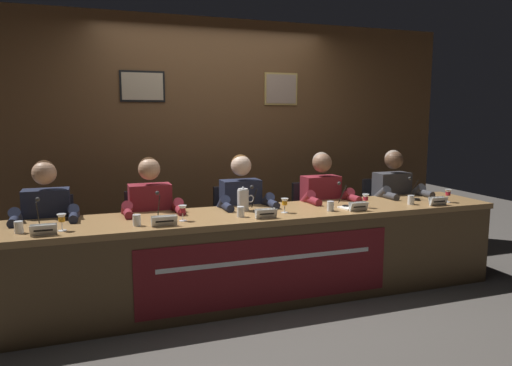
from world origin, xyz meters
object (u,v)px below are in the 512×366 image
(juice_glass_left, at_px, (183,210))
(water_cup_right, at_px, (330,207))
(water_cup_left, at_px, (137,221))
(nameplate_far_right, at_px, (438,201))
(document_stack_right, at_px, (352,207))
(nameplate_right, at_px, (358,206))
(chair_right, at_px, (315,228))
(panelist_center, at_px, (243,210))
(panelist_right, at_px, (324,205))
(conference_table, at_px, (261,242))
(water_cup_center, at_px, (241,212))
(juice_glass_far_left, at_px, (62,219))
(microphone_right, at_px, (343,198))
(panelist_left, at_px, (152,217))
(nameplate_center, at_px, (266,214))
(chair_far_left, at_px, (51,251))
(chair_left, at_px, (150,242))
(microphone_center, at_px, (255,203))
(microphone_left, at_px, (159,210))
(panelist_far_left, at_px, (47,224))
(microphone_far_right, at_px, (415,192))
(juice_glass_far_right, at_px, (448,193))
(microphone_far_left, at_px, (38,218))
(juice_glass_center, at_px, (285,203))
(nameplate_far_left, at_px, (44,230))
(panelist_far_right, at_px, (396,200))
(water_pitcher_central, at_px, (243,200))
(chair_far_right, at_px, (384,222))
(juice_glass_right, at_px, (366,198))
(water_cup_far_right, at_px, (411,200))
(chair_center, at_px, (237,235))

(juice_glass_left, distance_m, water_cup_right, 1.27)
(water_cup_left, height_order, nameplate_far_right, water_cup_left)
(water_cup_right, height_order, document_stack_right, water_cup_right)
(nameplate_right, bearing_deg, chair_right, 90.84)
(panelist_center, xyz_separation_m, panelist_right, (0.83, 0.00, 0.00))
(conference_table, height_order, water_cup_center, water_cup_center)
(juice_glass_far_left, height_order, microphone_right, microphone_right)
(panelist_left, height_order, document_stack_right, panelist_left)
(nameplate_center, bearing_deg, juice_glass_far_left, 176.20)
(chair_far_left, height_order, document_stack_right, chair_far_left)
(microphone_right, bearing_deg, chair_left, 160.66)
(document_stack_right, bearing_deg, juice_glass_far_left, -179.08)
(water_cup_left, distance_m, panelist_center, 1.14)
(juice_glass_far_left, xyz_separation_m, microphone_center, (1.52, 0.19, -0.01))
(chair_left, relative_size, microphone_left, 4.11)
(juice_glass_far_left, xyz_separation_m, nameplate_far_right, (3.19, -0.11, -0.05))
(water_cup_center, bearing_deg, juice_glass_left, 178.75)
(nameplate_far_right, bearing_deg, panelist_far_left, 169.40)
(panelist_right, distance_m, document_stack_right, 0.48)
(panelist_center, xyz_separation_m, microphone_far_right, (1.65, -0.31, 0.13))
(nameplate_far_right, relative_size, juice_glass_far_right, 1.42)
(microphone_far_left, height_order, juice_glass_center, microphone_far_left)
(juice_glass_far_left, relative_size, juice_glass_center, 1.00)
(conference_table, relative_size, nameplate_far_left, 25.89)
(water_cup_left, bearing_deg, water_cup_right, 0.34)
(panelist_left, bearing_deg, microphone_far_left, -157.01)
(panelist_left, distance_m, microphone_center, 0.90)
(nameplate_center, distance_m, document_stack_right, 0.88)
(chair_right, bearing_deg, panelist_far_right, -13.43)
(water_cup_center, xyz_separation_m, microphone_far_right, (1.83, 0.18, 0.04))
(chair_right, bearing_deg, water_pitcher_central, -153.78)
(microphone_far_left, bearing_deg, juice_glass_far_right, -2.63)
(juice_glass_far_left, bearing_deg, panelist_far_left, 105.44)
(chair_far_right, bearing_deg, water_cup_right, -145.54)
(water_cup_left, bearing_deg, document_stack_right, 1.69)
(panelist_right, bearing_deg, microphone_far_left, -171.78)
(nameplate_center, relative_size, document_stack_right, 0.76)
(chair_far_left, relative_size, juice_glass_right, 7.16)
(chair_far_right, relative_size, nameplate_far_right, 5.04)
(water_cup_far_right, height_order, microphone_far_right, microphone_far_right)
(chair_far_left, bearing_deg, panelist_far_right, -3.42)
(juice_glass_far_left, height_order, microphone_center, microphone_center)
(nameplate_center, height_order, juice_glass_far_right, juice_glass_far_right)
(panelist_right, height_order, juice_glass_right, panelist_right)
(juice_glass_far_left, relative_size, panelist_left, 0.10)
(nameplate_right, distance_m, chair_far_right, 1.21)
(chair_center, relative_size, water_cup_far_right, 10.45)
(nameplate_center, xyz_separation_m, water_cup_far_right, (1.47, 0.11, -0.00))
(chair_center, height_order, water_cup_center, chair_center)
(panelist_right, height_order, nameplate_far_right, panelist_right)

